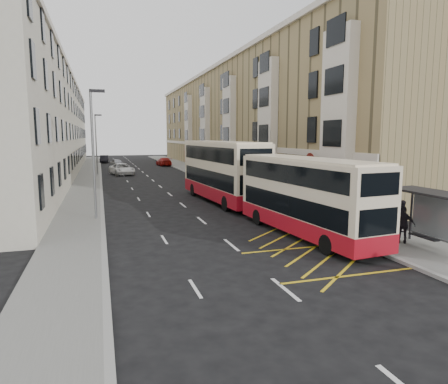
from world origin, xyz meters
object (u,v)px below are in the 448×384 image
object	(u,v)px
pedestrian_mid	(402,217)
car_red	(164,162)
bus_shelter	(441,209)
pedestrian_far	(403,225)
car_dark	(104,159)
double_decker_front	(306,197)
white_van	(122,169)
double_decker_rear	(223,171)
car_silver	(117,163)
street_lamp_far	(96,141)
street_lamp_near	(94,147)

from	to	relation	value
pedestrian_mid	car_red	world-z (taller)	pedestrian_mid
bus_shelter	pedestrian_far	size ratio (longest dim) A/B	2.36
pedestrian_mid	car_dark	bearing A→B (deg)	89.77
double_decker_front	pedestrian_far	size ratio (longest dim) A/B	5.93
white_van	car_red	xyz separation A→B (m)	(8.13, 14.92, -0.04)
bus_shelter	car_dark	world-z (taller)	bus_shelter
bus_shelter	double_decker_rear	world-z (taller)	double_decker_rear
double_decker_rear	car_silver	world-z (taller)	double_decker_rear
car_dark	car_red	xyz separation A→B (m)	(10.13, -11.52, -0.02)
pedestrian_far	white_van	distance (m)	42.70
street_lamp_far	double_decker_rear	xyz separation A→B (m)	(9.75, -25.50, -2.15)
bus_shelter	double_decker_front	distance (m)	6.37
double_decker_front	pedestrian_mid	bearing A→B (deg)	-21.93
double_decker_front	car_silver	size ratio (longest dim) A/B	2.65
bus_shelter	pedestrian_mid	size ratio (longest dim) A/B	2.39
street_lamp_near	pedestrian_mid	distance (m)	18.42
street_lamp_far	double_decker_front	distance (m)	39.02
white_van	car_red	distance (m)	16.99
double_decker_rear	pedestrian_mid	size ratio (longest dim) A/B	7.00
street_lamp_near	white_van	distance (m)	30.99
street_lamp_far	double_decker_front	size ratio (longest dim) A/B	0.75
bus_shelter	white_van	distance (m)	44.51
car_red	car_dark	bearing A→B (deg)	-52.90
pedestrian_mid	car_silver	xyz separation A→B (m)	(-12.55, 53.82, -0.35)
white_van	car_red	world-z (taller)	white_van
pedestrian_far	white_van	size ratio (longest dim) A/B	0.33
car_dark	bus_shelter	bearing A→B (deg)	-75.53
double_decker_rear	pedestrian_mid	distance (m)	14.76
street_lamp_far	double_decker_front	xyz separation A→B (m)	(10.69, -37.44, -2.51)
street_lamp_near	double_decker_rear	world-z (taller)	street_lamp_near
car_dark	double_decker_rear	bearing A→B (deg)	-77.29
white_van	car_silver	world-z (taller)	white_van
street_lamp_far	pedestrian_mid	distance (m)	42.13
double_decker_front	street_lamp_far	bearing A→B (deg)	100.46
pedestrian_far	car_red	xyz separation A→B (m)	(-2.94, 56.16, -0.32)
bus_shelter	double_decker_rear	xyz separation A→B (m)	(-4.94, 16.89, 0.35)
white_van	car_silver	bearing A→B (deg)	78.39
bus_shelter	street_lamp_far	xyz separation A→B (m)	(-14.69, 42.39, 2.50)
street_lamp_near	pedestrian_far	distance (m)	18.15
street_lamp_far	double_decker_rear	distance (m)	27.39
double_decker_front	white_van	size ratio (longest dim) A/B	1.93
car_red	double_decker_front	bearing A→B (deg)	85.09
street_lamp_far	double_decker_front	bearing A→B (deg)	-74.06
white_van	double_decker_rear	bearing A→B (deg)	-87.56
street_lamp_far	double_decker_rear	size ratio (longest dim) A/B	0.64
pedestrian_far	car_red	world-z (taller)	pedestrian_far
bus_shelter	street_lamp_far	world-z (taller)	street_lamp_far
double_decker_front	white_van	world-z (taller)	double_decker_front
pedestrian_mid	pedestrian_far	distance (m)	2.26
double_decker_rear	double_decker_front	bearing A→B (deg)	-89.65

